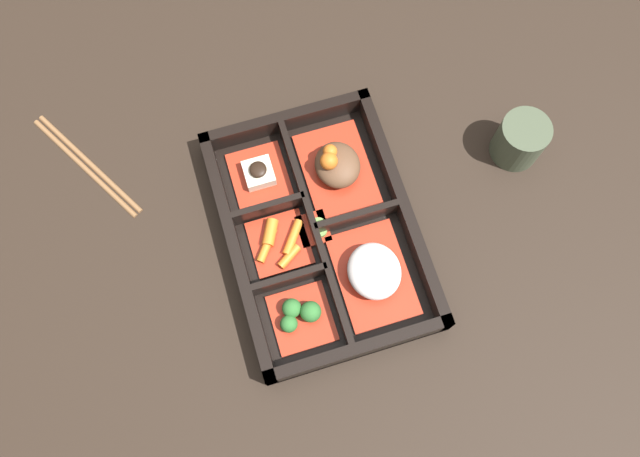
# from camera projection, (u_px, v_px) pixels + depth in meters

# --- Properties ---
(ground_plane) EXTENTS (3.00, 3.00, 0.00)m
(ground_plane) POSITION_uv_depth(u_px,v_px,m) (320.00, 234.00, 0.81)
(ground_plane) COLOR black
(bento_base) EXTENTS (0.33, 0.23, 0.01)m
(bento_base) POSITION_uv_depth(u_px,v_px,m) (320.00, 233.00, 0.80)
(bento_base) COLOR black
(bento_base) RESTS_ON ground_plane
(bento_rim) EXTENTS (0.33, 0.23, 0.04)m
(bento_rim) POSITION_uv_depth(u_px,v_px,m) (318.00, 230.00, 0.79)
(bento_rim) COLOR black
(bento_rim) RESTS_ON ground_plane
(bowl_stew) EXTENTS (0.13, 0.09, 0.05)m
(bowl_stew) POSITION_uv_depth(u_px,v_px,m) (337.00, 166.00, 0.81)
(bowl_stew) COLOR #B22D19
(bowl_stew) RESTS_ON bento_base
(bowl_rice) EXTENTS (0.13, 0.09, 0.04)m
(bowl_rice) POSITION_uv_depth(u_px,v_px,m) (374.00, 272.00, 0.76)
(bowl_rice) COLOR #B22D19
(bowl_rice) RESTS_ON bento_base
(bowl_tofu) EXTENTS (0.08, 0.07, 0.03)m
(bowl_tofu) POSITION_uv_depth(u_px,v_px,m) (259.00, 175.00, 0.82)
(bowl_tofu) COLOR #B22D19
(bowl_tofu) RESTS_ON bento_base
(bowl_carrots) EXTENTS (0.08, 0.07, 0.02)m
(bowl_carrots) POSITION_uv_depth(u_px,v_px,m) (280.00, 244.00, 0.79)
(bowl_carrots) COLOR #B22D19
(bowl_carrots) RESTS_ON bento_base
(bowl_greens) EXTENTS (0.08, 0.07, 0.03)m
(bowl_greens) POSITION_uv_depth(u_px,v_px,m) (300.00, 315.00, 0.76)
(bowl_greens) COLOR #B22D19
(bowl_greens) RESTS_ON bento_base
(bowl_pickles) EXTENTS (0.04, 0.04, 0.01)m
(bowl_pickles) POSITION_uv_depth(u_px,v_px,m) (315.00, 229.00, 0.80)
(bowl_pickles) COLOR #B22D19
(bowl_pickles) RESTS_ON bento_base
(tea_cup) EXTENTS (0.06, 0.06, 0.06)m
(tea_cup) POSITION_uv_depth(u_px,v_px,m) (520.00, 139.00, 0.81)
(tea_cup) COLOR #424C38
(tea_cup) RESTS_ON ground_plane
(chopsticks) EXTENTS (0.18, 0.12, 0.01)m
(chopsticks) POSITION_uv_depth(u_px,v_px,m) (86.00, 165.00, 0.84)
(chopsticks) COLOR brown
(chopsticks) RESTS_ON ground_plane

